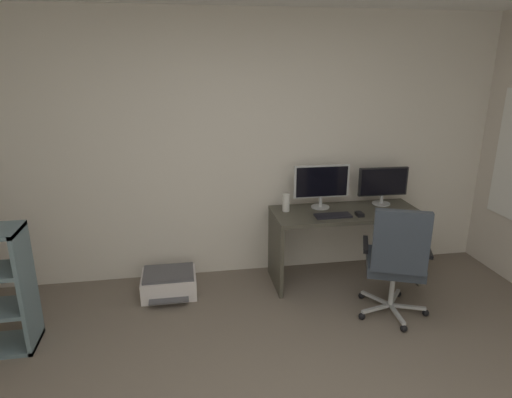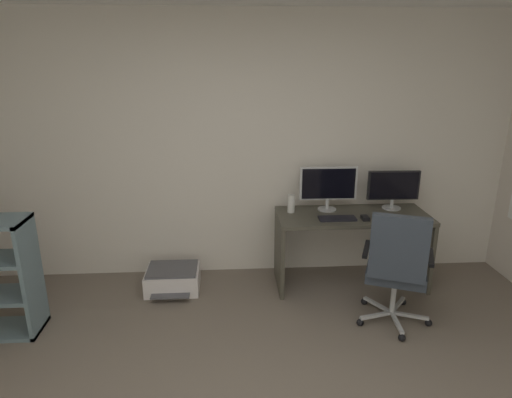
{
  "view_description": "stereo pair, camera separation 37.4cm",
  "coord_description": "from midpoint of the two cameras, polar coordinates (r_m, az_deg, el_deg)",
  "views": [
    {
      "loc": [
        -0.49,
        -1.74,
        2.12
      ],
      "look_at": [
        0.11,
        1.78,
        0.99
      ],
      "focal_mm": 30.84,
      "sensor_mm": 36.0,
      "label": 1
    },
    {
      "loc": [
        -0.11,
        -1.78,
        2.12
      ],
      "look_at": [
        0.11,
        1.78,
        0.99
      ],
      "focal_mm": 30.84,
      "sensor_mm": 36.0,
      "label": 2
    }
  ],
  "objects": [
    {
      "name": "wall_back",
      "position": [
        4.36,
        -5.57,
        6.49
      ],
      "size": [
        5.39,
        0.1,
        2.59
      ],
      "primitive_type": "cube",
      "color": "silver",
      "rests_on": "ground"
    },
    {
      "name": "desk",
      "position": [
        4.37,
        9.13,
        -3.99
      ],
      "size": [
        1.43,
        0.59,
        0.73
      ],
      "color": "#434035",
      "rests_on": "ground"
    },
    {
      "name": "monitor_main",
      "position": [
        4.3,
        6.04,
        2.05
      ],
      "size": [
        0.55,
        0.18,
        0.43
      ],
      "color": "#B2B5B7",
      "rests_on": "desk"
    },
    {
      "name": "monitor_secondary",
      "position": [
        4.52,
        13.91,
        1.98
      ],
      "size": [
        0.5,
        0.18,
        0.38
      ],
      "color": "#B2B5B7",
      "rests_on": "desk"
    },
    {
      "name": "keyboard",
      "position": [
        4.13,
        7.42,
        -2.2
      ],
      "size": [
        0.34,
        0.13,
        0.02
      ],
      "primitive_type": "cube",
      "rotation": [
        0.0,
        0.0,
        0.01
      ],
      "color": "black",
      "rests_on": "desk"
    },
    {
      "name": "computer_mouse",
      "position": [
        4.19,
        10.82,
        -1.99
      ],
      "size": [
        0.06,
        0.1,
        0.03
      ],
      "primitive_type": "cube",
      "rotation": [
        0.0,
        0.0,
        0.01
      ],
      "color": "black",
      "rests_on": "desk"
    },
    {
      "name": "desktop_speaker",
      "position": [
        4.22,
        1.4,
        -0.53
      ],
      "size": [
        0.07,
        0.07,
        0.17
      ],
      "primitive_type": "cylinder",
      "color": "silver",
      "rests_on": "desk"
    },
    {
      "name": "office_chair",
      "position": [
        3.78,
        15.08,
        -7.52
      ],
      "size": [
        0.64,
        0.67,
        1.04
      ],
      "color": "#B7BABC",
      "rests_on": "ground"
    },
    {
      "name": "printer",
      "position": [
        4.34,
        -13.69,
        -10.62
      ],
      "size": [
        0.51,
        0.48,
        0.22
      ],
      "color": "silver",
      "rests_on": "ground"
    }
  ]
}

